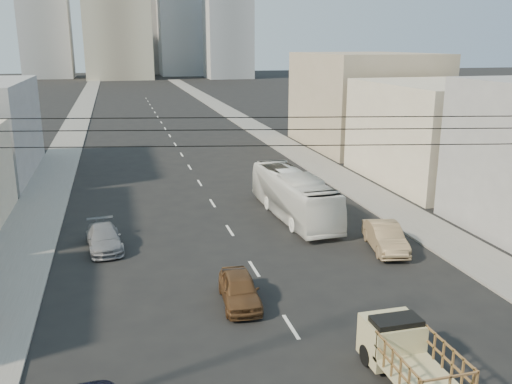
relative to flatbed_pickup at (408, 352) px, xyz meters
name	(u,v)px	position (x,y,z in m)	size (l,w,h in m)	color
sidewalk_left	(76,123)	(-14.38, 66.41, -1.03)	(3.50, 180.00, 0.12)	slate
sidewalk_right	(238,117)	(9.12, 66.41, -1.03)	(3.50, 180.00, 0.12)	slate
lane_dashes	(172,140)	(-2.63, 49.41, -1.09)	(0.15, 104.00, 0.01)	silver
flatbed_pickup	(408,352)	(0.00, 0.00, 0.00)	(1.95, 4.41, 1.90)	tan
city_bus	(294,195)	(1.99, 18.01, 0.38)	(2.48, 10.59, 2.95)	white
sedan_brown	(239,289)	(-4.17, 6.94, -0.43)	(1.57, 3.91, 1.33)	brown
sedan_tan	(385,237)	(5.03, 11.17, -0.36)	(1.56, 4.46, 1.47)	#917755
sedan_grey	(104,238)	(-9.98, 15.23, -0.47)	(1.76, 4.32, 1.25)	gray
overhead_wires	(379,130)	(-2.63, -2.09, 7.87)	(23.01, 5.02, 0.72)	black
bldg_right_mid	(443,132)	(16.87, 24.41, 2.91)	(11.00, 14.00, 8.00)	beige
bldg_right_far	(364,100)	(17.37, 40.41, 3.91)	(12.00, 16.00, 10.00)	tan
midrise_ne	(182,16)	(15.37, 181.41, 18.91)	(16.00, 16.00, 40.00)	#94989D
midrise_nw	(45,23)	(-28.63, 176.41, 15.91)	(15.00, 15.00, 34.00)	#94989D
midrise_back	(143,11)	(3.37, 196.41, 20.91)	(18.00, 18.00, 44.00)	gray
midrise_east	(228,33)	(27.37, 161.41, 12.91)	(14.00, 14.00, 28.00)	#94989D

